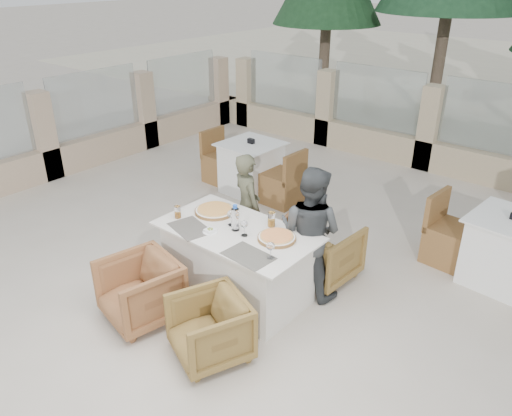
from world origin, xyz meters
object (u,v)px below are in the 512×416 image
Objects in this scene: pizza_left at (215,210)px; olive_dish at (210,230)px; wine_glass_centre at (231,217)px; beer_glass_left at (178,212)px; diner_right at (310,232)px; dining_table at (237,263)px; armchair_near_right at (209,329)px; armchair_far_right at (323,251)px; armchair_near_left at (140,291)px; armchair_far_left at (262,232)px; wine_glass_near at (244,227)px; wine_glass_corner at (271,249)px; pizza_right at (277,237)px; bg_table_a at (251,168)px; water_bottle at (235,218)px; beer_glass_right at (271,219)px; bg_table_b at (507,252)px; diner_left at (247,206)px.

pizza_left is 0.44m from olive_dish.
pizza_left is at bearing 162.91° from wine_glass_centre.
diner_right is (1.17, 0.72, -0.13)m from beer_glass_left.
dining_table is 0.94m from armchair_near_right.
armchair_far_right reaches higher than armchair_near_left.
olive_dish is at bearing 83.53° from armchair_far_left.
wine_glass_near is 1.10m from armchair_far_right.
armchair_far_right is at bearing 94.98° from wine_glass_corner.
pizza_right is 2.88m from bg_table_a.
water_bottle is 0.37m from beer_glass_right.
olive_dish is (-0.30, -0.16, -0.07)m from wine_glass_near.
wine_glass_centre is 0.27× the size of armchair_near_left.
wine_glass_near is at bearing 160.12° from wine_glass_corner.
beer_glass_right is 0.09× the size of bg_table_b.
wine_glass_corner is (0.70, -0.24, 0.00)m from wine_glass_centre.
bg_table_a is (-0.96, 2.30, -0.45)m from beer_glass_left.
water_bottle is (0.43, -0.15, 0.11)m from pizza_left.
water_bottle is 1.12m from armchair_near_right.
pizza_right is 2.01× the size of wine_glass_centre.
wine_glass_near is at bearing -128.38° from bg_table_b.
beer_glass_right is at bearing 31.21° from diner_right.
wine_glass_corner is (0.16, -0.30, 0.07)m from pizza_right.
armchair_near_left is (-1.05, -0.68, -0.55)m from wine_glass_corner.
olive_dish is at bearing -0.99° from beer_glass_left.
diner_left reaches higher than armchair_far_left.
diner_right is (0.63, 0.48, -0.16)m from wine_glass_centre.
wine_glass_centre is 0.97m from armchair_far_left.
wine_glass_centre reaches higher than beer_glass_right.
armchair_near_right is 0.50× the size of diner_left.
wine_glass_centre is at bearing 76.67° from olive_dish.
wine_glass_centre is at bearing 90.26° from armchair_far_left.
wine_glass_centre is 0.26m from olive_dish.
beer_glass_left is 0.19× the size of armchair_near_left.
water_bottle is 1.15m from armchair_near_left.
wine_glass_centre is (-0.53, -0.06, 0.07)m from pizza_right.
beer_glass_left is at bearing -163.61° from dining_table.
beer_glass_right is (0.21, 0.29, 0.46)m from dining_table.
diner_right is at bearing 46.37° from olive_dish.
armchair_far_right is at bearing 42.40° from beer_glass_left.
pizza_right is at bearing 118.26° from wine_glass_corner.
pizza_left is 1.14m from armchair_near_left.
armchair_far_right is 1.69m from armchair_near_right.
pizza_right is at bearing 15.39° from beer_glass_left.
armchair_far_right is 1.98m from armchair_near_left.
water_bottle is at bearing -130.90° from bg_table_b.
dining_table is at bearing 16.39° from beer_glass_left.
pizza_left is 1.55× the size of water_bottle.
diner_right reaches higher than pizza_left.
wine_glass_near is 1.02m from armchair_near_right.
armchair_far_right is at bearing 59.45° from water_bottle.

